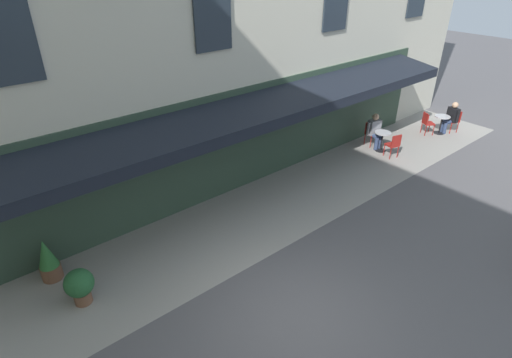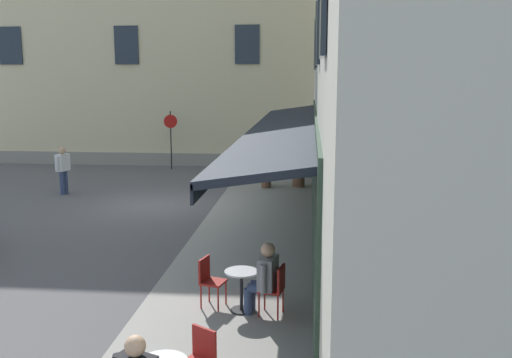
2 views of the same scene
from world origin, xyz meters
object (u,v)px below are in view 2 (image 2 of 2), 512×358
object	(u,v)px
cafe_chair_red_corner_right	(199,356)
no_parking_sign	(171,129)
cafe_chair_red_facing_street	(209,277)
walking_pedestrian_in_white	(63,167)
potted_plant_entrance_right	(266,175)
potted_plant_mid_terrace	(299,173)
potted_plant_by_steps	(299,158)
cafe_table_near_entrance	(241,285)
cafe_chair_red_by_window	(276,286)
seated_patron_in_grey	(264,276)

from	to	relation	value
cafe_chair_red_corner_right	no_parking_sign	distance (m)	18.48
cafe_chair_red_facing_street	walking_pedestrian_in_white	world-z (taller)	walking_pedestrian_in_white
walking_pedestrian_in_white	potted_plant_entrance_right	distance (m)	7.30
no_parking_sign	potted_plant_mid_terrace	bearing A→B (deg)	-121.20
potted_plant_by_steps	walking_pedestrian_in_white	bearing A→B (deg)	125.64
cafe_chair_red_corner_right	walking_pedestrian_in_white	size ratio (longest dim) A/B	0.54
cafe_table_near_entrance	cafe_chair_red_by_window	bearing A→B (deg)	-102.33
walking_pedestrian_in_white	potted_plant_by_steps	bearing A→B (deg)	-54.36
cafe_chair_red_facing_street	potted_plant_mid_terrace	size ratio (longest dim) A/B	0.85
cafe_chair_red_corner_right	potted_plant_by_steps	xyz separation A→B (m)	(18.03, -0.93, 0.01)
cafe_chair_red_corner_right	walking_pedestrian_in_white	xyz separation A→B (m)	(12.16, 7.26, 0.45)
cafe_chair_red_corner_right	walking_pedestrian_in_white	world-z (taller)	walking_pedestrian_in_white
cafe_chair_red_by_window	walking_pedestrian_in_white	bearing A→B (deg)	40.24
cafe_chair_red_by_window	seated_patron_in_grey	distance (m)	0.26
cafe_chair_red_facing_street	cafe_table_near_entrance	bearing A→B (deg)	-105.48
walking_pedestrian_in_white	cafe_chair_red_corner_right	bearing A→B (deg)	-149.18
cafe_chair_red_by_window	potted_plant_mid_terrace	size ratio (longest dim) A/B	0.85
walking_pedestrian_in_white	potted_plant_mid_terrace	world-z (taller)	walking_pedestrian_in_white
cafe_chair_red_by_window	potted_plant_entrance_right	size ratio (longest dim) A/B	1.07
cafe_chair_red_facing_street	cafe_chair_red_by_window	size ratio (longest dim) A/B	1.00
cafe_table_near_entrance	cafe_chair_red_facing_street	bearing A→B (deg)	74.52
cafe_chair_red_corner_right	potted_plant_by_steps	bearing A→B (deg)	-2.96
cafe_table_near_entrance	seated_patron_in_grey	bearing A→B (deg)	-102.33
cafe_chair_red_by_window	potted_plant_by_steps	world-z (taller)	potted_plant_by_steps
cafe_table_near_entrance	potted_plant_entrance_right	world-z (taller)	potted_plant_entrance_right
seated_patron_in_grey	potted_plant_mid_terrace	size ratio (longest dim) A/B	1.22
cafe_chair_red_by_window	no_parking_sign	distance (m)	16.26
cafe_chair_red_by_window	potted_plant_mid_terrace	world-z (taller)	potted_plant_mid_terrace
cafe_chair_red_facing_street	potted_plant_entrance_right	xyz separation A→B (m)	(11.15, -0.17, -0.06)
cafe_table_near_entrance	cafe_chair_red_corner_right	size ratio (longest dim) A/B	0.82
cafe_chair_red_facing_street	no_parking_sign	bearing A→B (deg)	16.36
cafe_chair_red_by_window	cafe_chair_red_corner_right	xyz separation A→B (m)	(-2.60, 0.84, 0.00)
seated_patron_in_grey	walking_pedestrian_in_white	distance (m)	12.36
cafe_chair_red_facing_street	potted_plant_by_steps	world-z (taller)	potted_plant_by_steps
potted_plant_by_steps	potted_plant_mid_terrace	bearing A→B (deg)	-179.25
cafe_chair_red_facing_street	seated_patron_in_grey	size ratio (longest dim) A/B	0.69
cafe_table_near_entrance	cafe_chair_red_corner_right	xyz separation A→B (m)	(-2.73, 0.22, 0.06)
no_parking_sign	potted_plant_entrance_right	world-z (taller)	no_parking_sign
cafe_table_near_entrance	cafe_chair_red_facing_street	size ratio (longest dim) A/B	0.82
potted_plant_by_steps	potted_plant_entrance_right	bearing A→B (deg)	163.81
potted_plant_by_steps	potted_plant_mid_terrace	size ratio (longest dim) A/B	0.87
seated_patron_in_grey	cafe_table_near_entrance	bearing A→B (deg)	77.67
cafe_table_near_entrance	potted_plant_entrance_right	size ratio (longest dim) A/B	0.88
cafe_chair_red_by_window	potted_plant_by_steps	bearing A→B (deg)	-0.35
cafe_table_near_entrance	walking_pedestrian_in_white	distance (m)	12.04
cafe_table_near_entrance	potted_plant_by_steps	bearing A→B (deg)	-2.66
cafe_chair_red_corner_right	potted_plant_by_steps	distance (m)	18.05
cafe_chair_red_by_window	potted_plant_mid_terrace	distance (m)	11.74
seated_patron_in_grey	potted_plant_by_steps	bearing A→B (deg)	-1.13
seated_patron_in_grey	potted_plant_mid_terrace	world-z (taller)	seated_patron_in_grey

